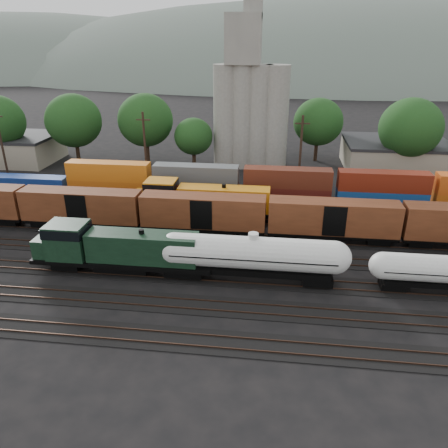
# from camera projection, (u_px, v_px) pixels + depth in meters

# --- Properties ---
(ground) EXTENTS (600.00, 600.00, 0.00)m
(ground) POSITION_uv_depth(u_px,v_px,m) (196.00, 254.00, 49.39)
(ground) COLOR black
(tracks) EXTENTS (180.00, 33.20, 0.20)m
(tracks) POSITION_uv_depth(u_px,v_px,m) (196.00, 254.00, 49.37)
(tracks) COLOR black
(tracks) RESTS_ON ground
(green_locomotive) EXTENTS (18.73, 3.31, 4.96)m
(green_locomotive) POSITION_uv_depth(u_px,v_px,m) (112.00, 248.00, 44.60)
(green_locomotive) COLOR black
(green_locomotive) RESTS_ON ground
(tank_car_a) EXTENTS (18.99, 3.40, 4.98)m
(tank_car_a) POSITION_uv_depth(u_px,v_px,m) (253.00, 255.00, 42.92)
(tank_car_a) COLOR silver
(tank_car_a) RESTS_ON ground
(orange_locomotive) EXTENTS (19.87, 3.31, 4.97)m
(orange_locomotive) POSITION_uv_depth(u_px,v_px,m) (198.00, 199.00, 57.51)
(orange_locomotive) COLOR black
(orange_locomotive) RESTS_ON ground
(boxcar_string) EXTENTS (184.40, 2.90, 4.20)m
(boxcar_string) POSITION_uv_depth(u_px,v_px,m) (267.00, 215.00, 51.81)
(boxcar_string) COLOR black
(boxcar_string) RESTS_ON ground
(container_wall) EXTENTS (165.60, 2.60, 5.80)m
(container_wall) POSITION_uv_depth(u_px,v_px,m) (202.00, 187.00, 62.06)
(container_wall) COLOR black
(container_wall) RESTS_ON ground
(grain_silo) EXTENTS (13.40, 5.00, 29.00)m
(grain_silo) POSITION_uv_depth(u_px,v_px,m) (250.00, 105.00, 77.19)
(grain_silo) COLOR gray
(grain_silo) RESTS_ON ground
(industrial_sheds) EXTENTS (119.38, 17.26, 5.10)m
(industrial_sheds) POSITION_uv_depth(u_px,v_px,m) (267.00, 154.00, 79.64)
(industrial_sheds) COLOR #9E937F
(industrial_sheds) RESTS_ON ground
(tree_band) EXTENTS (167.91, 23.06, 13.85)m
(tree_band) POSITION_uv_depth(u_px,v_px,m) (253.00, 125.00, 78.28)
(tree_band) COLOR black
(tree_band) RESTS_ON ground
(utility_poles) EXTENTS (122.20, 0.36, 12.00)m
(utility_poles) POSITION_uv_depth(u_px,v_px,m) (221.00, 152.00, 66.87)
(utility_poles) COLOR black
(utility_poles) RESTS_ON ground
(distant_hills) EXTENTS (860.00, 286.00, 130.00)m
(distant_hills) POSITION_uv_depth(u_px,v_px,m) (303.00, 103.00, 291.15)
(distant_hills) COLOR #59665B
(distant_hills) RESTS_ON ground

